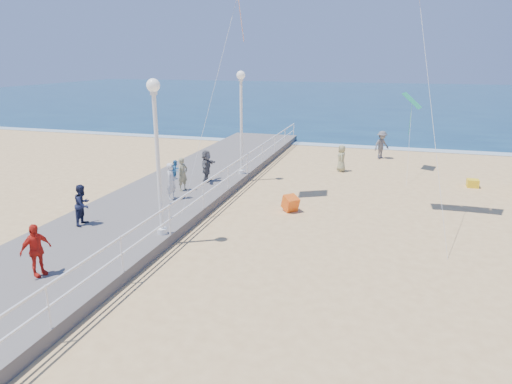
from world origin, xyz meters
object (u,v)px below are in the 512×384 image
(toddler_held, at_px, (176,170))
(beach_chair_left, at_px, (473,183))
(spectator_5, at_px, (207,166))
(spectator_7, at_px, (83,205))
(beach_walker_a, at_px, (382,145))
(spectator_6, at_px, (183,174))
(beach_walker_c, at_px, (341,158))
(box_kite, at_px, (290,205))
(woman_holding_toddler, at_px, (172,181))
(lamp_post_far, at_px, (241,112))
(spectator_3, at_px, (36,250))
(lamp_post_mid, at_px, (157,142))

(toddler_held, relative_size, beach_chair_left, 1.59)
(spectator_5, distance_m, beach_chair_left, 13.54)
(spectator_7, height_order, beach_walker_a, spectator_7)
(beach_walker_a, height_order, beach_chair_left, beach_walker_a)
(spectator_6, distance_m, beach_chair_left, 14.60)
(toddler_held, distance_m, beach_chair_left, 14.94)
(beach_walker_c, bearing_deg, box_kite, -22.42)
(spectator_6, bearing_deg, beach_walker_a, -17.19)
(woman_holding_toddler, distance_m, toddler_held, 0.53)
(lamp_post_far, bearing_deg, toddler_held, -104.86)
(spectator_5, height_order, beach_chair_left, spectator_5)
(lamp_post_far, bearing_deg, beach_walker_c, 36.83)
(beach_walker_c, distance_m, beach_chair_left, 7.00)
(lamp_post_far, relative_size, toddler_held, 6.09)
(spectator_3, bearing_deg, spectator_7, 38.74)
(toddler_held, height_order, spectator_5, toddler_held)
(lamp_post_mid, xyz_separation_m, spectator_6, (-1.63, 5.21, -2.49))
(spectator_3, distance_m, spectator_5, 10.90)
(spectator_7, xyz_separation_m, beach_walker_c, (8.09, 12.58, -0.39))
(beach_chair_left, bearing_deg, woman_holding_toddler, -150.85)
(lamp_post_far, xyz_separation_m, spectator_7, (-3.23, -8.94, -2.50))
(toddler_held, distance_m, spectator_7, 4.36)
(beach_chair_left, bearing_deg, box_kite, -141.93)
(spectator_6, xyz_separation_m, beach_chair_left, (13.30, 5.93, -0.97))
(spectator_7, bearing_deg, spectator_5, -21.37)
(spectator_6, height_order, beach_chair_left, spectator_6)
(toddler_held, height_order, spectator_6, toddler_held)
(lamp_post_far, bearing_deg, box_kite, -49.70)
(box_kite, bearing_deg, beach_chair_left, -6.87)
(woman_holding_toddler, relative_size, spectator_7, 1.06)
(lamp_post_mid, bearing_deg, beach_chair_left, 43.67)
(lamp_post_mid, bearing_deg, toddler_held, 108.69)
(spectator_3, height_order, spectator_7, spectator_3)
(lamp_post_far, relative_size, beach_chair_left, 9.67)
(beach_walker_a, distance_m, beach_chair_left, 7.46)
(lamp_post_mid, xyz_separation_m, spectator_5, (-1.18, 7.01, -2.47))
(spectator_3, relative_size, beach_walker_c, 1.00)
(toddler_held, bearing_deg, spectator_5, 2.52)
(woman_holding_toddler, height_order, spectator_5, woman_holding_toddler)
(woman_holding_toddler, distance_m, beach_walker_a, 15.60)
(toddler_held, bearing_deg, spectator_6, 18.49)
(lamp_post_far, height_order, beach_walker_a, lamp_post_far)
(woman_holding_toddler, relative_size, spectator_5, 1.02)
(spectator_3, bearing_deg, woman_holding_toddler, 16.82)
(beach_walker_a, bearing_deg, spectator_3, -158.99)
(woman_holding_toddler, bearing_deg, beach_chair_left, -55.31)
(lamp_post_far, xyz_separation_m, beach_chair_left, (11.68, 2.15, -3.46))
(spectator_3, height_order, spectator_6, spectator_6)
(spectator_3, relative_size, spectator_5, 0.97)
(toddler_held, relative_size, spectator_7, 0.57)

